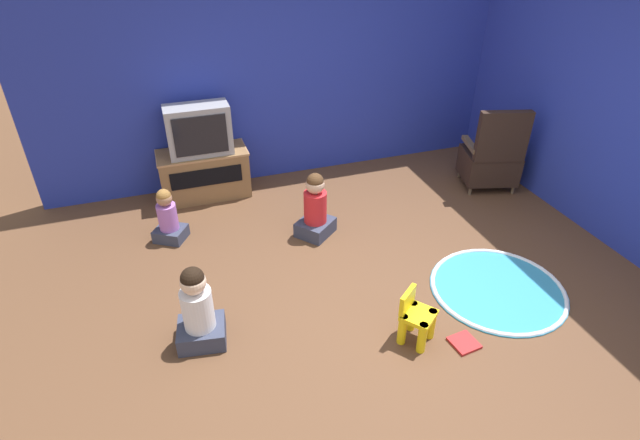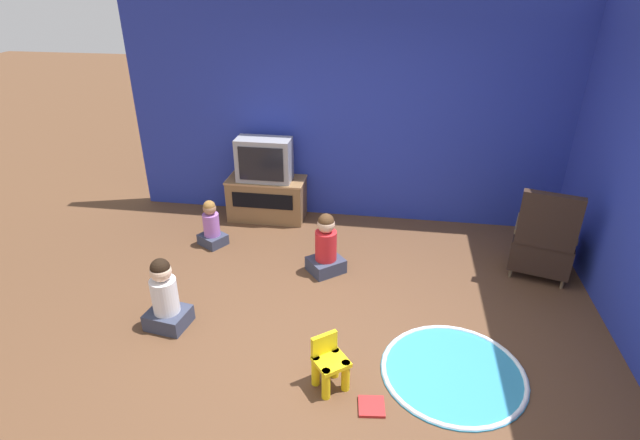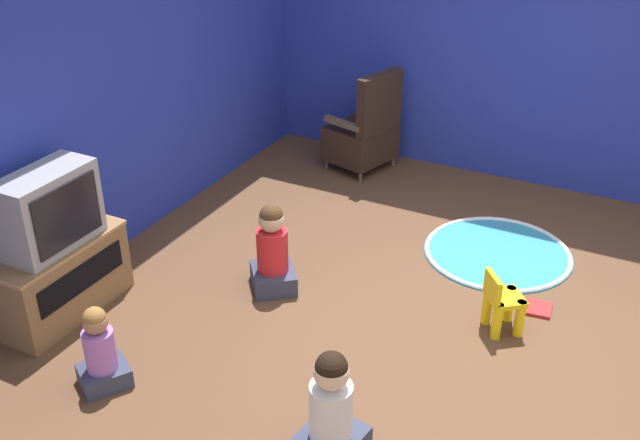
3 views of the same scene
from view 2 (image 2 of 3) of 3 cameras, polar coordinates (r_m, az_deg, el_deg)
The scene contains 11 objects.
ground_plane at distance 4.58m, azimuth 2.23°, elevation -13.44°, with size 30.00×30.00×0.00m, color brown.
wall_back at distance 6.26m, azimuth 3.21°, elevation 12.81°, with size 5.54×0.12×2.88m.
tv_cabinet at distance 6.53m, azimuth -6.08°, elevation 2.55°, with size 0.99×0.46×0.55m.
television at distance 6.29m, azimuth -6.40°, elevation 6.86°, with size 0.68×0.34×0.54m.
black_armchair at distance 5.72m, azimuth 24.13°, elevation -2.49°, with size 0.72×0.67×1.01m.
yellow_kid_chair at distance 4.04m, azimuth 1.09°, elevation -16.30°, with size 0.33×0.33×0.44m.
play_mat at distance 4.40m, azimuth 14.98°, elevation -16.44°, with size 1.18×1.18×0.04m.
child_watching_left at distance 4.76m, azimuth -17.28°, elevation -8.47°, with size 0.40×0.37×0.71m.
child_watching_center at distance 5.32m, azimuth 0.68°, elevation -3.12°, with size 0.47×0.46×0.69m.
child_watching_right at distance 6.00m, azimuth -12.30°, elevation -0.65°, with size 0.38×0.37×0.57m.
book at distance 4.03m, azimuth 5.91°, elevation -20.44°, with size 0.22×0.22×0.02m.
Camera 2 is at (0.37, -3.47, 2.96)m, focal length 28.00 mm.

